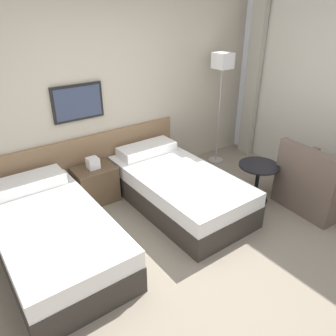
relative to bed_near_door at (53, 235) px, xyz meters
name	(u,v)px	position (x,y,z in m)	size (l,w,h in m)	color
ground_plane	(203,261)	(1.17, -0.99, -0.25)	(16.00, 16.00, 0.00)	slate
wall_headboard	(102,95)	(1.15, 1.01, 1.05)	(10.00, 0.10, 2.70)	#B7AD99
bed_near_door	(53,235)	(0.00, 0.00, 0.00)	(1.00, 1.92, 0.60)	#332D28
bed_near_window	(177,188)	(1.61, 0.00, 0.00)	(1.00, 1.92, 0.60)	#332D28
nightstand	(95,184)	(0.80, 0.71, 0.00)	(0.52, 0.38, 0.62)	brown
floor_lamp	(222,72)	(2.93, 0.66, 1.20)	(0.24, 0.24, 1.72)	#9E9993
side_table	(258,175)	(2.51, -0.52, 0.12)	(0.52, 0.52, 0.51)	black
armchair	(318,187)	(3.03, -1.07, 0.03)	(0.88, 0.86, 0.87)	brown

